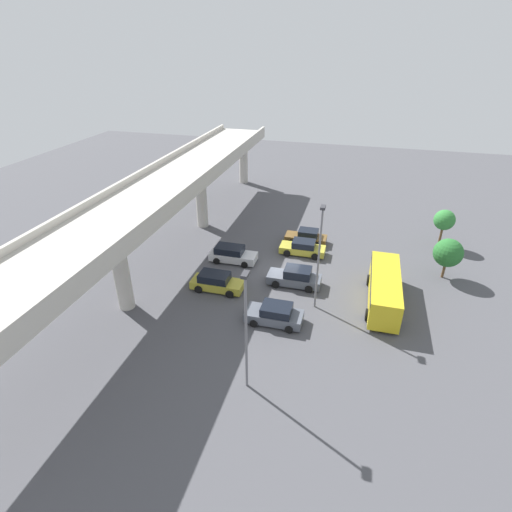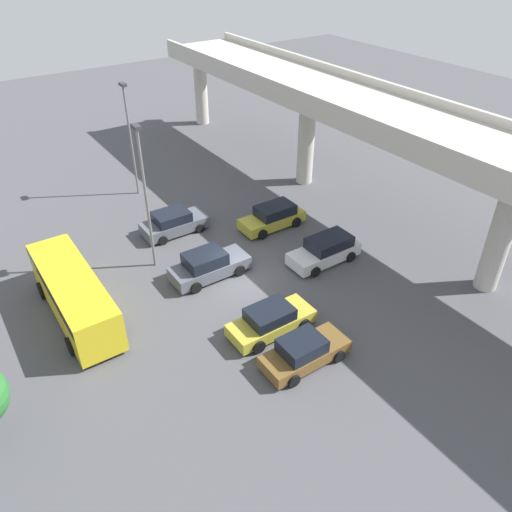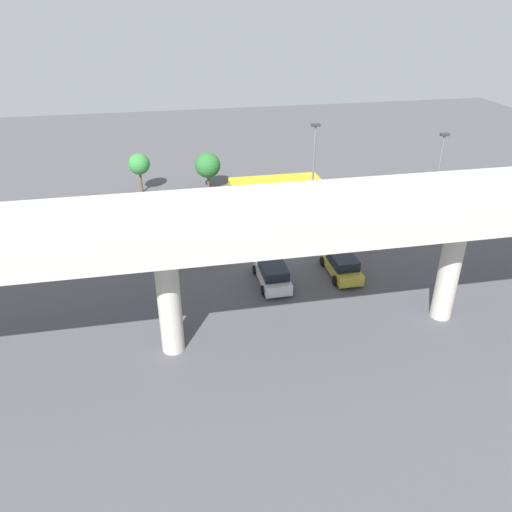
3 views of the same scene
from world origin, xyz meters
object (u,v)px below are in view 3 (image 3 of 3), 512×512
Objects in this scene: parked_car_4 at (214,239)px; lamp_post_near_aisle at (313,169)px; parked_car_1 at (341,265)px; parked_car_5 at (180,242)px; lamp_post_mid_lot at (437,176)px; parked_car_0 at (353,228)px; tree_front_left at (208,165)px; tree_front_centre at (139,164)px; parked_car_2 at (285,230)px; shuttle_bus at (274,189)px; parked_car_3 at (272,274)px.

lamp_post_near_aisle reaches higher than parked_car_4.
parked_car_1 is 12.68m from parked_car_5.
lamp_post_near_aisle reaches higher than lamp_post_mid_lot.
parked_car_0 is 0.53× the size of lamp_post_mid_lot.
tree_front_centre reaches higher than tree_front_left.
tree_front_left is (17.22, -13.71, -2.33)m from lamp_post_mid_lot.
parked_car_1 is 9.66m from lamp_post_near_aisle.
lamp_post_near_aisle is at bearing 102.20° from parked_car_5.
tree_front_left is at bearing -159.55° from parked_car_2.
shuttle_bus is 0.96× the size of lamp_post_near_aisle.
tree_front_left is (2.20, -19.59, 1.76)m from parked_car_3.
tree_front_centre is at bearing 154.74° from shuttle_bus.
lamp_post_near_aisle is 10.02m from lamp_post_mid_lot.
parked_car_4 is at bearing -131.07° from shuttle_bus.
parked_car_2 is at bearing -21.18° from parked_car_3.
parked_car_1 is at bearing 21.46° from parked_car_2.
lamp_post_mid_lot reaches higher than parked_car_0.
parked_car_1 is 20.76m from tree_front_left.
parked_car_5 is 12.47m from lamp_post_near_aisle.
lamp_post_mid_lot is 2.08× the size of tree_front_centre.
parked_car_0 is at bearing 136.11° from lamp_post_near_aisle.
parked_car_2 is 0.57× the size of lamp_post_mid_lot.
parked_car_3 is 22.08m from tree_front_centre.
lamp_post_mid_lot is at bearing 88.57° from parked_car_5.
shuttle_bus is 2.22× the size of tree_front_left.
parked_car_1 is 1.00× the size of parked_car_3.
parked_car_5 reaches higher than parked_car_4.
lamp_post_mid_lot reaches higher than parked_car_1.
parked_car_0 is 1.15× the size of tree_front_left.
tree_front_centre is at bearing -139.15° from parked_car_2.
parked_car_1 is 12.09m from lamp_post_mid_lot.
parked_car_4 is at bearing 85.27° from tree_front_left.
parked_car_5 is 1.15× the size of tree_front_left.
lamp_post_near_aisle is at bearing -69.67° from shuttle_bus.
parked_car_1 is 1.14× the size of tree_front_centre.
parked_car_2 is 1.18× the size of tree_front_centre.
parked_car_2 is 1.07× the size of parked_car_5.
tree_front_centre is (3.01, -13.67, 2.23)m from parked_car_5.
lamp_post_mid_lot reaches higher than shuttle_bus.
parked_car_1 is at bearing -87.16° from parked_car_3.
tree_front_centre reaches higher than parked_car_5.
tree_front_left reaches higher than shuttle_bus.
parked_car_4 is at bearing -1.75° from lamp_post_mid_lot.
lamp_post_near_aisle is 18.38m from tree_front_centre.
parked_car_2 is at bearing -3.84° from lamp_post_mid_lot.
parked_car_5 is 0.52× the size of shuttle_bus.
tree_front_centre is at bearing -128.93° from parked_car_0.
tree_front_left is 6.78m from tree_front_centre.
parked_car_3 is 7.23m from parked_car_4.
lamp_post_mid_lot is at bearing -35.81° from shuttle_bus.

